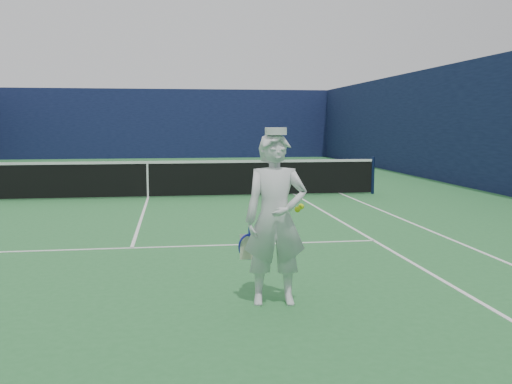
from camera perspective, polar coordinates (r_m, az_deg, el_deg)
The scene contains 5 objects.
ground at distance 15.85m, azimuth -10.75°, elevation -0.57°, with size 80.00×80.00×0.00m, color #296D35.
court_markings at distance 15.85m, azimuth -10.75°, elevation -0.56°, with size 11.03×23.83×0.01m.
windscreen_fence at distance 15.72m, azimuth -10.91°, elevation 6.67°, with size 20.12×36.12×4.00m.
tennis_net at distance 15.79m, azimuth -10.79°, elevation 1.42°, with size 12.88×0.09×1.07m.
tennis_player at distance 6.35m, azimuth 1.95°, elevation -2.71°, with size 0.78×0.54×1.98m.
Camera 1 is at (0.69, -15.70, 2.02)m, focal length 40.00 mm.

